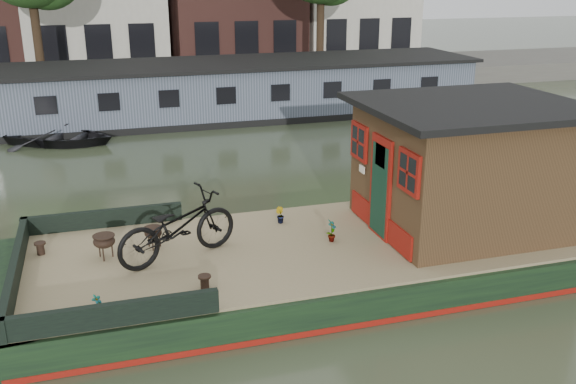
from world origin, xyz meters
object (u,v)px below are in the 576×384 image
object	(u,v)px
potted_plant_a	(332,231)
brazier_front	(105,247)
dinghy	(60,133)
brazier_rear	(154,238)
cabin	(467,165)
bicycle	(177,227)

from	to	relation	value
potted_plant_a	brazier_front	size ratio (longest dim) A/B	0.99
potted_plant_a	dinghy	world-z (taller)	potted_plant_a
potted_plant_a	brazier_rear	xyz separation A→B (m)	(-3.14, 0.67, -0.02)
brazier_rear	cabin	bearing A→B (deg)	-6.20
bicycle	dinghy	distance (m)	11.70
potted_plant_a	dinghy	size ratio (longest dim) A/B	0.12
brazier_front	bicycle	bearing A→B (deg)	-16.80
cabin	potted_plant_a	xyz separation A→B (m)	(-2.72, -0.03, -1.01)
bicycle	dinghy	size ratio (longest dim) A/B	0.64
bicycle	brazier_front	bearing A→B (deg)	51.21
bicycle	dinghy	bearing A→B (deg)	-10.51
bicycle	brazier_rear	bearing A→B (deg)	10.99
potted_plant_a	brazier_rear	size ratio (longest dim) A/B	1.09
cabin	dinghy	xyz separation A→B (m)	(-7.81, 11.50, -1.51)
bicycle	potted_plant_a	bearing A→B (deg)	-113.97
bicycle	cabin	bearing A→B (deg)	-112.67
cabin	brazier_rear	distance (m)	5.98
brazier_rear	dinghy	size ratio (longest dim) A/B	0.11
cabin	potted_plant_a	bearing A→B (deg)	-179.35
brazier_rear	dinghy	distance (m)	11.05
potted_plant_a	brazier_front	bearing A→B (deg)	173.37
brazier_rear	brazier_front	bearing A→B (deg)	-166.51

